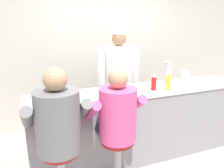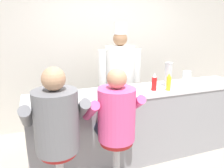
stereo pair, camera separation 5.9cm
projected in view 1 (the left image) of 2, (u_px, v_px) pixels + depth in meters
name	position (u px, v px, depth m)	size (l,w,h in m)	color
ground_plane	(151.00, 166.00, 2.97)	(20.00, 20.00, 0.00)	#9E9384
wall_back	(108.00, 52.00, 4.13)	(10.00, 0.06, 2.70)	beige
diner_counter	(142.00, 123.00, 3.10)	(3.11, 0.59, 1.01)	gray
ketchup_bottle_red	(154.00, 82.00, 2.88)	(0.07, 0.07, 0.23)	red
mustard_bottle_yellow	(168.00, 82.00, 2.88)	(0.06, 0.06, 0.23)	yellow
water_pitcher_clear	(185.00, 77.00, 3.22)	(0.13, 0.12, 0.19)	silver
breakfast_plate	(70.00, 101.00, 2.45)	(0.25, 0.25, 0.05)	white
cereal_bowl	(49.00, 102.00, 2.39)	(0.15, 0.15, 0.05)	#B24C47
coffee_mug_blue	(108.00, 93.00, 2.60)	(0.13, 0.08, 0.10)	#4C7AB2
cup_stack_steel	(167.00, 74.00, 3.06)	(0.10, 0.10, 0.34)	#B7BABF
diner_seated_grey	(58.00, 124.00, 2.09)	(0.64, 0.63, 1.50)	#B2B5BA
diner_seated_pink	(117.00, 118.00, 2.31)	(0.60, 0.59, 1.44)	#B2B5BA
cook_in_whites_near	(119.00, 76.00, 3.60)	(0.74, 0.47, 1.89)	#232328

